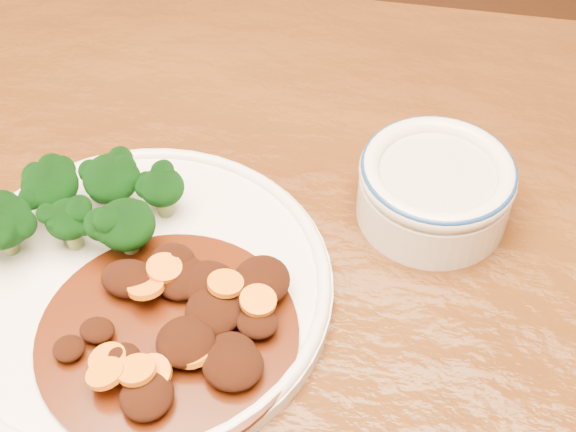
# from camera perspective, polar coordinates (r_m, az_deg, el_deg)

# --- Properties ---
(dining_table) EXTENTS (1.53, 0.95, 0.75)m
(dining_table) POSITION_cam_1_polar(r_m,az_deg,el_deg) (0.68, -5.66, -10.95)
(dining_table) COLOR #4F2C0E
(dining_table) RESTS_ON ground
(dinner_plate) EXTENTS (0.30, 0.30, 0.02)m
(dinner_plate) POSITION_cam_1_polar(r_m,az_deg,el_deg) (0.62, -10.63, -4.91)
(dinner_plate) COLOR white
(dinner_plate) RESTS_ON dining_table
(broccoli_florets) EXTENTS (0.15, 0.11, 0.05)m
(broccoli_florets) POSITION_cam_1_polar(r_m,az_deg,el_deg) (0.64, -14.72, 0.86)
(broccoli_florets) COLOR olive
(broccoli_florets) RESTS_ON dinner_plate
(mince_stew) EXTENTS (0.19, 0.19, 0.03)m
(mince_stew) POSITION_cam_1_polar(r_m,az_deg,el_deg) (0.58, -7.04, -7.19)
(mince_stew) COLOR #451C07
(mince_stew) RESTS_ON dinner_plate
(dip_bowl) EXTENTS (0.13, 0.13, 0.06)m
(dip_bowl) POSITION_cam_1_polar(r_m,az_deg,el_deg) (0.66, 10.42, 2.06)
(dip_bowl) COLOR silver
(dip_bowl) RESTS_ON dining_table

